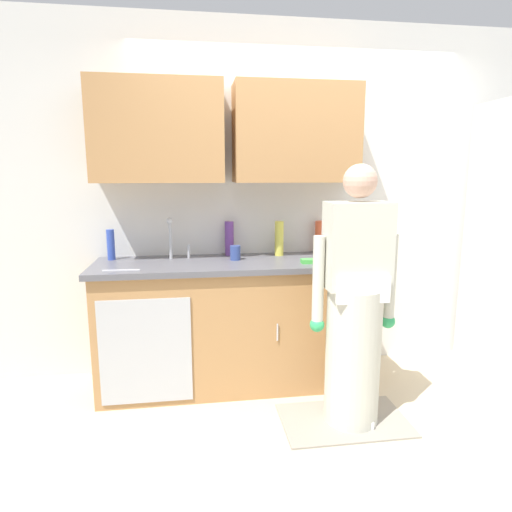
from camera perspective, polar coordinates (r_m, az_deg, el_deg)
The scene contains 15 objects.
ground_plane at distance 2.99m, azimuth 9.60°, elevation -20.99°, with size 9.00×9.00×0.00m, color beige.
kitchen_wall_with_uppers at distance 3.48m, azimuth 3.09°, elevation 9.16°, with size 4.80×0.44×2.70m.
closet_door_panel at distance 3.66m, azimuth 30.24°, elevation 1.11°, with size 1.10×0.04×2.10m, color silver.
counter_cabinet at distance 3.32m, azimuth -3.19°, elevation -8.98°, with size 1.90×0.62×0.90m.
countertop at distance 3.20m, azimuth -3.23°, elevation -1.00°, with size 1.96×0.66×0.04m, color #595960.
sink at distance 3.19m, azimuth -10.34°, elevation -1.07°, with size 0.50×0.36×0.35m.
person_at_sink at distance 2.80m, azimuth 12.63°, elevation -7.78°, with size 0.55×0.34×1.62m.
floor_mat at distance 3.06m, azimuth 11.31°, elevation -20.14°, with size 0.80×0.50×0.01m, color gray.
bottle_dish_liquid at distance 3.40m, azimuth -3.48°, elevation 2.30°, with size 0.07×0.07×0.26m, color #66388C.
bottle_water_tall at distance 3.54m, azimuth 8.27°, elevation 2.46°, with size 0.08×0.08×0.26m, color #E05933.
bottle_cleaner_spray at distance 3.38m, azimuth -18.30°, elevation 1.39°, with size 0.06×0.06×0.22m, color #334CB2.
bottle_soap at distance 3.39m, azimuth 3.02°, elevation 2.29°, with size 0.07×0.07×0.27m, color #D8D14C.
cup_by_sink at distance 3.22m, azimuth -2.71°, elevation 0.41°, with size 0.08×0.08×0.11m, color #33478C.
knife_on_counter at distance 3.00m, azimuth -17.06°, elevation -1.77°, with size 0.24×0.02×0.01m, color silver.
sponge at distance 3.13m, azimuth 6.89°, elevation -0.67°, with size 0.11×0.07×0.03m, color #4CBF4C.
Camera 1 is at (-0.83, -2.42, 1.56)m, focal length 30.87 mm.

